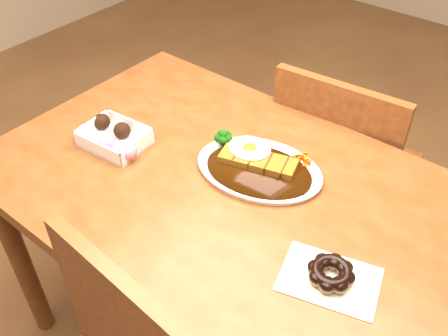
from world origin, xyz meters
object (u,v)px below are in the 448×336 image
Objects in this scene: pon_de_ring at (331,274)px; katsu_curry_plate at (258,165)px; chair_far at (340,168)px; donut_box at (112,137)px; table at (223,210)px.

katsu_curry_plate is at bearing 149.63° from pon_de_ring.
katsu_curry_plate reaches higher than pon_de_ring.
chair_far reaches higher than donut_box.
table is 0.39m from pon_de_ring.
chair_far is (0.08, 0.54, -0.17)m from table.
katsu_curry_plate reaches higher than table.
katsu_curry_plate is 1.60× the size of pon_de_ring.
chair_far is 0.79m from donut_box.
pon_de_ring is at bearing -30.37° from katsu_curry_plate.
katsu_curry_plate is 0.37m from pon_de_ring.
table is 0.36m from donut_box.
pon_de_ring is (0.36, -0.10, 0.12)m from table.
katsu_curry_plate is 0.40m from donut_box.
donut_box is (-0.37, -0.16, 0.01)m from katsu_curry_plate.
table is 5.87× the size of donut_box.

